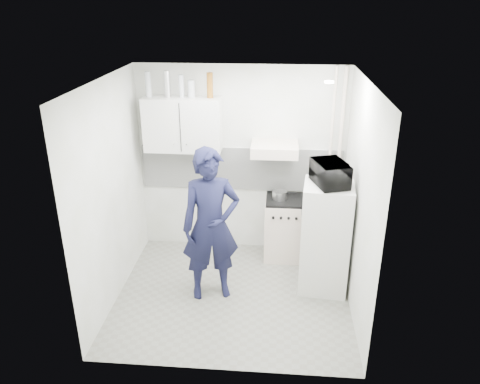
{
  "coord_description": "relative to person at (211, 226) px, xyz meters",
  "views": [
    {
      "loc": [
        0.49,
        -4.77,
        3.42
      ],
      "look_at": [
        0.06,
        0.3,
        1.25
      ],
      "focal_mm": 35.0,
      "sensor_mm": 36.0,
      "label": 1
    }
  ],
  "objects": [
    {
      "name": "upper_cabinet",
      "position": [
        -0.5,
        1.06,
        0.92
      ],
      "size": [
        1.0,
        0.35,
        0.7
      ],
      "primitive_type": "cube",
      "color": "silver",
      "rests_on": "wall_back"
    },
    {
      "name": "canister_a",
      "position": [
        -0.36,
        1.06,
        1.38
      ],
      "size": [
        0.09,
        0.09,
        0.22
      ],
      "primitive_type": "cylinder",
      "color": "#B2B7BC",
      "rests_on": "upper_cabinet"
    },
    {
      "name": "stove",
      "position": [
        0.87,
        0.98,
        -0.51
      ],
      "size": [
        0.53,
        0.53,
        0.84
      ],
      "primitive_type": "cube",
      "color": "beige",
      "rests_on": "floor"
    },
    {
      "name": "ceiling",
      "position": [
        0.25,
        -0.02,
        1.67
      ],
      "size": [
        2.8,
        2.8,
        0.0
      ],
      "primitive_type": "plane",
      "color": "white",
      "rests_on": "wall_back"
    },
    {
      "name": "saucepan",
      "position": [
        0.79,
        0.98,
        -0.0
      ],
      "size": [
        0.2,
        0.2,
        0.11
      ],
      "primitive_type": "cylinder",
      "color": "silver",
      "rests_on": "stove_top"
    },
    {
      "name": "wall_back",
      "position": [
        0.25,
        1.23,
        0.37
      ],
      "size": [
        2.8,
        0.0,
        2.8
      ],
      "primitive_type": "plane",
      "rotation": [
        1.57,
        0.0,
        0.0
      ],
      "color": "white",
      "rests_on": "floor"
    },
    {
      "name": "bottle_a",
      "position": [
        -0.92,
        1.06,
        1.42
      ],
      "size": [
        0.07,
        0.07,
        0.31
      ],
      "primitive_type": "cylinder",
      "color": "#B2B7BC",
      "rests_on": "upper_cabinet"
    },
    {
      "name": "stove_top",
      "position": [
        0.87,
        0.98,
        -0.07
      ],
      "size": [
        0.51,
        0.51,
        0.03
      ],
      "primitive_type": "cube",
      "color": "black",
      "rests_on": "stove"
    },
    {
      "name": "bottle_d",
      "position": [
        -0.49,
        1.06,
        1.41
      ],
      "size": [
        0.06,
        0.06,
        0.28
      ],
      "primitive_type": "cylinder",
      "color": "#B2B7BC",
      "rests_on": "upper_cabinet"
    },
    {
      "name": "ceiling_spot_fixture",
      "position": [
        1.25,
        0.18,
        1.64
      ],
      "size": [
        0.1,
        0.1,
        0.02
      ],
      "primitive_type": "cylinder",
      "color": "white",
      "rests_on": "ceiling"
    },
    {
      "name": "bottle_e",
      "position": [
        -0.13,
        1.06,
        1.42
      ],
      "size": [
        0.08,
        0.08,
        0.32
      ],
      "primitive_type": "cylinder",
      "color": "brown",
      "rests_on": "upper_cabinet"
    },
    {
      "name": "range_hood",
      "position": [
        0.7,
        0.98,
        0.64
      ],
      "size": [
        0.6,
        0.5,
        0.14
      ],
      "primitive_type": "cube",
      "color": "beige",
      "rests_on": "wall_back"
    },
    {
      "name": "pipe_b",
      "position": [
        1.43,
        1.15,
        0.37
      ],
      "size": [
        0.04,
        0.04,
        2.6
      ],
      "primitive_type": "cylinder",
      "color": "beige",
      "rests_on": "floor"
    },
    {
      "name": "person",
      "position": [
        0.0,
        0.0,
        0.0
      ],
      "size": [
        0.78,
        0.61,
        1.87
      ],
      "primitive_type": "imported",
      "rotation": [
        0.0,
        0.0,
        0.27
      ],
      "color": "black",
      "rests_on": "floor"
    },
    {
      "name": "wall_left",
      "position": [
        -1.15,
        -0.02,
        0.37
      ],
      "size": [
        0.0,
        2.6,
        2.6
      ],
      "primitive_type": "plane",
      "rotation": [
        1.57,
        0.0,
        1.57
      ],
      "color": "white",
      "rests_on": "floor"
    },
    {
      "name": "microwave",
      "position": [
        1.35,
        0.27,
        0.59
      ],
      "size": [
        0.57,
        0.47,
        0.27
      ],
      "primitive_type": "imported",
      "rotation": [
        0.0,
        0.0,
        1.88
      ],
      "color": "black",
      "rests_on": "fridge"
    },
    {
      "name": "floor",
      "position": [
        0.25,
        -0.02,
        -0.93
      ],
      "size": [
        2.8,
        2.8,
        0.0
      ],
      "primitive_type": "plane",
      "color": "gray",
      "rests_on": "ground"
    },
    {
      "name": "bottle_c",
      "position": [
        -0.67,
        1.06,
        1.43
      ],
      "size": [
        0.08,
        0.08,
        0.33
      ],
      "primitive_type": "cylinder",
      "color": "silver",
      "rests_on": "upper_cabinet"
    },
    {
      "name": "fridge",
      "position": [
        1.35,
        0.27,
        -0.24
      ],
      "size": [
        0.62,
        0.62,
        1.39
      ],
      "primitive_type": "cube",
      "rotation": [
        0.0,
        0.0,
        -0.09
      ],
      "color": "silver",
      "rests_on": "floor"
    },
    {
      "name": "wall_right",
      "position": [
        1.65,
        -0.02,
        0.37
      ],
      "size": [
        0.0,
        2.6,
        2.6
      ],
      "primitive_type": "plane",
      "rotation": [
        1.57,
        0.0,
        -1.57
      ],
      "color": "white",
      "rests_on": "floor"
    },
    {
      "name": "pipe_a",
      "position": [
        1.55,
        1.15,
        0.37
      ],
      "size": [
        0.05,
        0.05,
        2.6
      ],
      "primitive_type": "cylinder",
      "color": "beige",
      "rests_on": "floor"
    },
    {
      "name": "backsplash",
      "position": [
        0.25,
        1.22,
        0.27
      ],
      "size": [
        2.74,
        0.03,
        0.6
      ],
      "primitive_type": "cube",
      "color": "white",
      "rests_on": "wall_back"
    }
  ]
}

